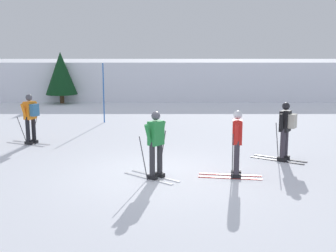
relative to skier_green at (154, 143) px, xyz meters
name	(u,v)px	position (x,y,z in m)	size (l,w,h in m)	color
ground_plane	(158,175)	(0.08, 0.28, -0.92)	(120.00, 120.00, 0.00)	white
far_snow_ridge	(164,78)	(0.08, 19.94, 0.28)	(80.00, 9.08, 2.39)	white
skier_green	(154,143)	(0.00, 0.00, 0.00)	(1.47, 1.31, 1.71)	silver
skier_black	(284,128)	(3.70, 1.75, 0.04)	(1.54, 1.19, 1.71)	black
skier_red	(235,142)	(2.03, 0.13, 0.00)	(1.64, 1.00, 1.71)	red
skier_orange	(29,117)	(-4.34, 3.93, 0.04)	(1.61, 1.01, 1.71)	silver
trail_marker_pole	(102,93)	(-2.51, 8.32, 0.38)	(0.05, 0.05, 2.60)	#1E56AD
conifer_far_left	(60,73)	(-6.00, 15.05, 0.86)	(1.85, 1.85, 3.03)	#513823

